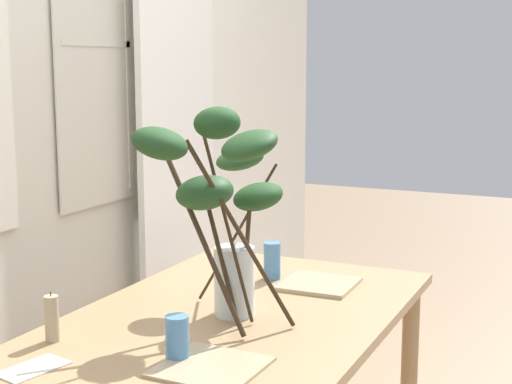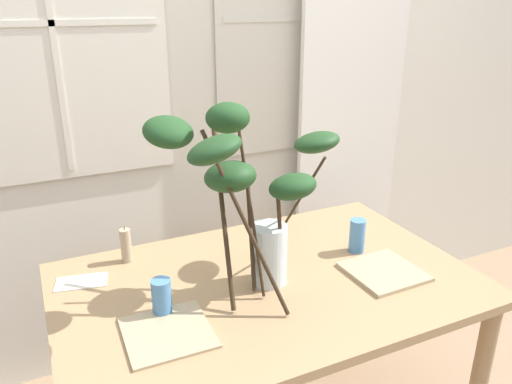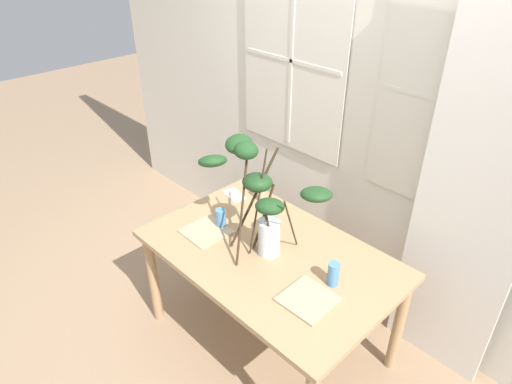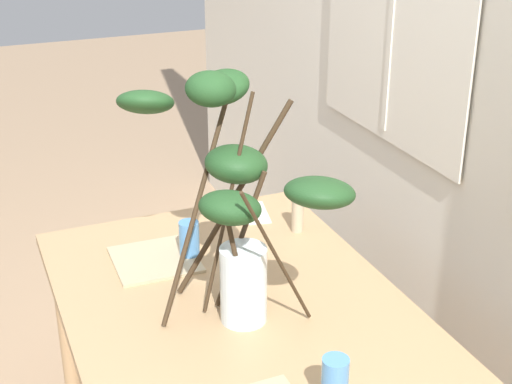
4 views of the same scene
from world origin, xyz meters
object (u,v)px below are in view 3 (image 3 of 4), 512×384
drinking_glass_blue_left (221,218)px  plate_square_left (206,231)px  drinking_glass_blue_right (333,274)px  vase_with_branches (261,193)px  dining_table (269,264)px  pillar_candle (261,192)px  plate_square_right (308,299)px

drinking_glass_blue_left → plate_square_left: size_ratio=0.47×
drinking_glass_blue_right → vase_with_branches: bearing=-173.1°
drinking_glass_blue_left → dining_table: bearing=5.3°
vase_with_branches → plate_square_left: 0.52m
dining_table → pillar_candle: size_ratio=10.14×
vase_with_branches → plate_square_right: bearing=-15.2°
drinking_glass_blue_left → pillar_candle: (-0.03, 0.39, 0.01)m
drinking_glass_blue_right → plate_square_left: (-0.82, -0.19, -0.06)m
dining_table → pillar_candle: 0.57m
plate_square_left → dining_table: bearing=19.7°
drinking_glass_blue_right → plate_square_right: bearing=-93.3°
dining_table → plate_square_left: (-0.41, -0.15, 0.10)m
vase_with_branches → drinking_glass_blue_left: size_ratio=6.25×
vase_with_branches → drinking_glass_blue_left: 0.45m
vase_with_branches → plate_square_left: (-0.34, -0.14, -0.37)m
dining_table → drinking_glass_blue_right: size_ratio=10.83×
dining_table → drinking_glass_blue_left: 0.42m
plate_square_left → plate_square_right: 0.81m
dining_table → vase_with_branches: vase_with_branches is taller
dining_table → drinking_glass_blue_left: size_ratio=12.17×
drinking_glass_blue_left → plate_square_right: drinking_glass_blue_left is taller
vase_with_branches → plate_square_right: (0.47, -0.13, -0.37)m
drinking_glass_blue_left → pillar_candle: 0.39m
drinking_glass_blue_left → vase_with_branches: bearing=4.7°
plate_square_right → pillar_candle: bearing=149.4°
drinking_glass_blue_left → plate_square_right: bearing=-7.2°
vase_with_branches → drinking_glass_blue_right: bearing=6.9°
drinking_glass_blue_right → pillar_candle: size_ratio=0.94×
drinking_glass_blue_left → drinking_glass_blue_right: bearing=6.0°
drinking_glass_blue_left → plate_square_left: drinking_glass_blue_left is taller
dining_table → vase_with_branches: (-0.06, -0.01, 0.47)m
vase_with_branches → plate_square_left: vase_with_branches is taller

